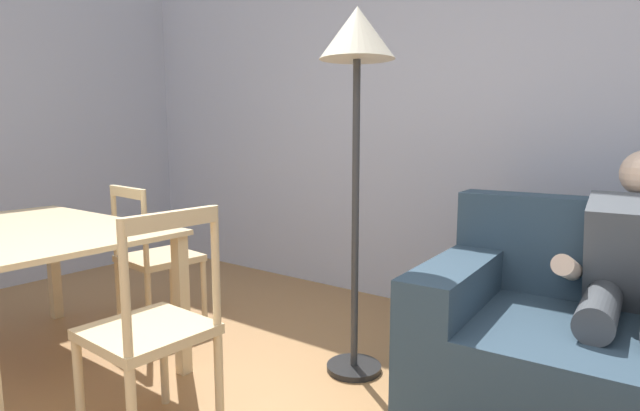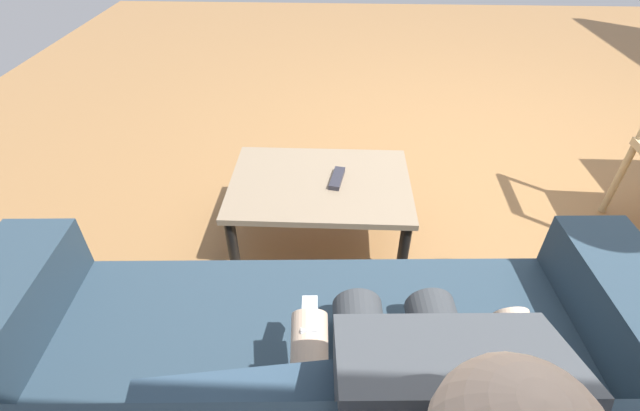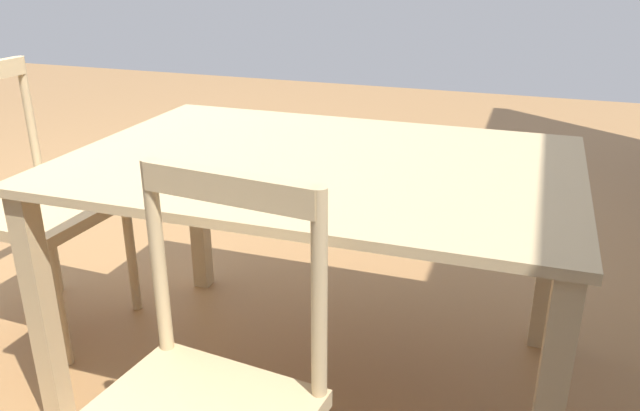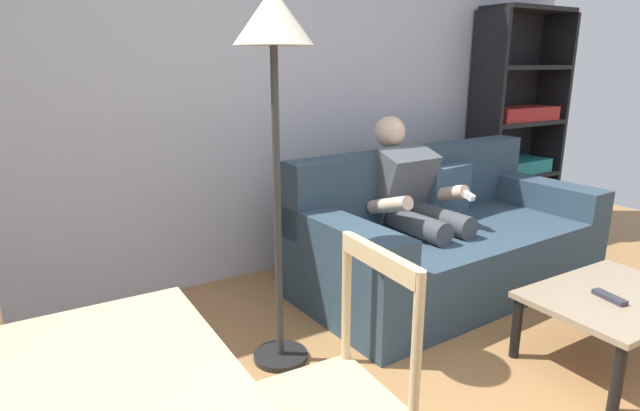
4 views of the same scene
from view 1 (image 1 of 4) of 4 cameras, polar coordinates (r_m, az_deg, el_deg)
wall_back at (r=3.45m, az=18.13°, el=10.63°), size 6.50×0.12×2.77m
person_lounging at (r=2.50m, az=31.91°, el=-7.42°), size 0.61×0.95×1.14m
dining_table at (r=2.94m, az=-30.25°, el=-4.12°), size 1.41×0.97×0.74m
dining_chair_near_wall at (r=3.34m, az=-18.04°, el=-5.60°), size 0.46×0.46×0.90m
dining_chair_facing_couch at (r=2.11m, az=-18.41°, el=-13.25°), size 0.44×0.44×0.94m
floor_lamp at (r=2.49m, az=4.17°, el=15.17°), size 0.36×0.36×1.80m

